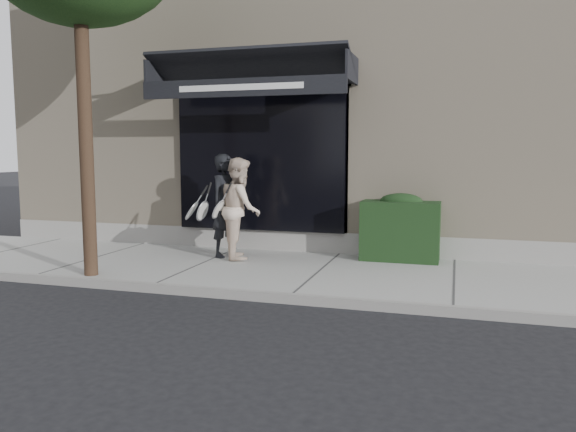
% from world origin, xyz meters
% --- Properties ---
extents(ground, '(80.00, 80.00, 0.00)m').
position_xyz_m(ground, '(0.00, 0.00, 0.00)').
color(ground, black).
rests_on(ground, ground).
extents(sidewalk, '(20.00, 3.00, 0.12)m').
position_xyz_m(sidewalk, '(0.00, 0.00, 0.06)').
color(sidewalk, gray).
rests_on(sidewalk, ground).
extents(curb, '(20.00, 0.10, 0.14)m').
position_xyz_m(curb, '(0.00, -1.55, 0.07)').
color(curb, gray).
rests_on(curb, ground).
extents(building_facade, '(14.30, 8.04, 5.64)m').
position_xyz_m(building_facade, '(-0.01, 4.96, 2.74)').
color(building_facade, beige).
rests_on(building_facade, ground).
extents(hedge, '(1.30, 0.70, 1.14)m').
position_xyz_m(hedge, '(1.10, 1.25, 0.66)').
color(hedge, black).
rests_on(hedge, sidewalk).
extents(pedestrian_front, '(0.89, 0.94, 1.79)m').
position_xyz_m(pedestrian_front, '(-1.86, 0.68, 1.02)').
color(pedestrian_front, black).
rests_on(pedestrian_front, sidewalk).
extents(pedestrian_back, '(0.94, 1.04, 1.73)m').
position_xyz_m(pedestrian_back, '(-1.56, 0.60, 0.99)').
color(pedestrian_back, beige).
rests_on(pedestrian_back, sidewalk).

